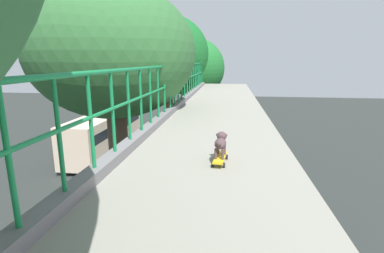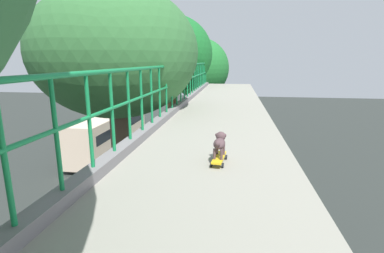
{
  "view_description": "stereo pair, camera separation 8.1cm",
  "coord_description": "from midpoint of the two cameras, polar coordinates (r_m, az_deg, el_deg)",
  "views": [
    {
      "loc": [
        1.27,
        -1.41,
        7.41
      ],
      "look_at": [
        0.7,
        2.99,
        6.39
      ],
      "focal_mm": 26.74,
      "sensor_mm": 36.0,
      "label": 1
    },
    {
      "loc": [
        1.35,
        -1.4,
        7.41
      ],
      "look_at": [
        0.7,
        2.99,
        6.39
      ],
      "focal_mm": 26.74,
      "sensor_mm": 36.0,
      "label": 2
    }
  ],
  "objects": [
    {
      "name": "roadside_tree_far",
      "position": [
        16.43,
        -5.07,
        13.9
      ],
      "size": [
        4.57,
        4.57,
        9.88
      ],
      "color": "brown",
      "rests_on": "ground"
    },
    {
      "name": "small_dog",
      "position": [
        3.83,
        5.15,
        -3.1
      ],
      "size": [
        0.18,
        0.39,
        0.32
      ],
      "color": "#513B3F",
      "rests_on": "toy_skateboard"
    },
    {
      "name": "toy_skateboard",
      "position": [
        3.88,
        5.02,
        -6.26
      ],
      "size": [
        0.21,
        0.52,
        0.09
      ],
      "color": "gold",
      "rests_on": "overpass_deck"
    },
    {
      "name": "roadside_tree_mid",
      "position": [
        8.42,
        -15.7,
        13.15
      ],
      "size": [
        4.56,
        4.56,
        9.43
      ],
      "color": "brown",
      "rests_on": "ground"
    },
    {
      "name": "roadside_tree_farthest",
      "position": [
        25.94,
        0.42,
        11.41
      ],
      "size": [
        5.32,
        5.32,
        9.37
      ],
      "color": "#4B4031",
      "rests_on": "ground"
    },
    {
      "name": "city_bus",
      "position": [
        24.27,
        -16.94,
        -0.82
      ],
      "size": [
        2.65,
        10.48,
        3.24
      ],
      "color": "beige",
      "rests_on": "ground"
    }
  ]
}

